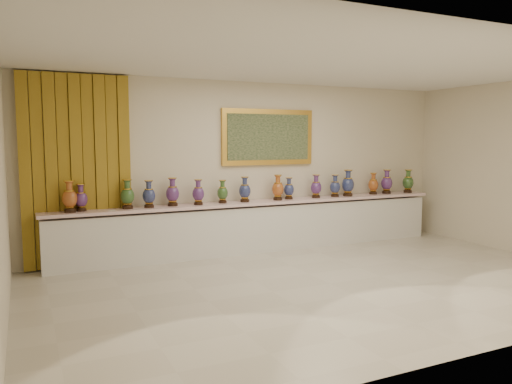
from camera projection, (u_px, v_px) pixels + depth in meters
ground at (330, 284)px, 6.90m from camera, size 8.00×8.00×0.00m
room at (112, 165)px, 7.87m from camera, size 8.00×8.00×8.00m
counter at (259, 227)px, 8.89m from camera, size 7.28×0.48×0.90m
vase_0 at (70, 198)px, 7.43m from camera, size 0.27×0.27×0.48m
vase_1 at (81, 199)px, 7.56m from camera, size 0.23×0.23×0.42m
vase_2 at (127, 196)px, 7.83m from camera, size 0.27×0.27×0.46m
vase_3 at (149, 195)px, 7.96m from camera, size 0.23×0.23×0.44m
vase_4 at (173, 193)px, 8.17m from camera, size 0.27×0.27×0.46m
vase_5 at (198, 193)px, 8.30m from camera, size 0.23×0.23×0.43m
vase_6 at (223, 193)px, 8.53m from camera, size 0.19×0.19×0.40m
vase_7 at (245, 191)px, 8.69m from camera, size 0.23×0.23×0.44m
vase_8 at (278, 189)px, 8.94m from camera, size 0.25×0.25×0.46m
vase_9 at (289, 189)px, 9.10m from camera, size 0.23×0.23×0.40m
vase_10 at (316, 187)px, 9.30m from camera, size 0.21×0.21×0.44m
vase_11 at (335, 187)px, 9.48m from camera, size 0.21×0.21×0.42m
vase_12 at (348, 184)px, 9.57m from camera, size 0.24×0.24×0.51m
vase_13 at (373, 185)px, 9.91m from camera, size 0.26×0.26×0.43m
vase_14 at (387, 183)px, 10.04m from camera, size 0.25×0.25×0.48m
vase_15 at (408, 182)px, 10.21m from camera, size 0.23×0.23×0.47m
label_card at (112, 211)px, 7.63m from camera, size 0.10×0.06×0.00m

